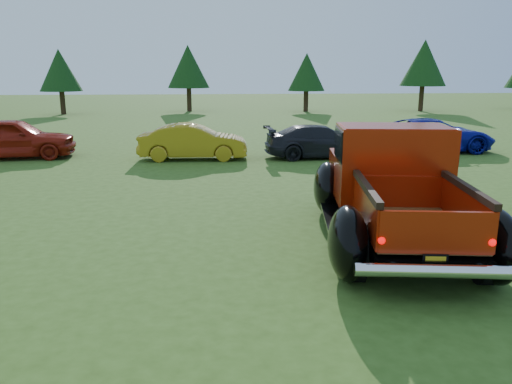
# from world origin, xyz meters

# --- Properties ---
(ground) EXTENTS (120.00, 120.00, 0.00)m
(ground) POSITION_xyz_m (0.00, 0.00, 0.00)
(ground) COLOR #334F16
(ground) RESTS_ON ground
(tree_west) EXTENTS (2.94, 2.94, 4.60)m
(tree_west) POSITION_xyz_m (-12.00, 29.00, 3.11)
(tree_west) COLOR #332114
(tree_west) RESTS_ON ground
(tree_mid_left) EXTENTS (3.20, 3.20, 5.00)m
(tree_mid_left) POSITION_xyz_m (-3.00, 31.00, 3.38)
(tree_mid_left) COLOR #332114
(tree_mid_left) RESTS_ON ground
(tree_mid_right) EXTENTS (2.82, 2.82, 4.40)m
(tree_mid_right) POSITION_xyz_m (6.00, 30.00, 2.97)
(tree_mid_right) COLOR #332114
(tree_mid_right) RESTS_ON ground
(tree_east) EXTENTS (3.46, 3.46, 5.40)m
(tree_east) POSITION_xyz_m (15.00, 29.50, 3.66)
(tree_east) COLOR #332114
(tree_east) RESTS_ON ground
(pickup_truck) EXTENTS (3.34, 5.95, 2.11)m
(pickup_truck) POSITION_xyz_m (2.08, 0.43, 1.00)
(pickup_truck) COLOR black
(pickup_truck) RESTS_ON ground
(show_car_red) EXTENTS (4.47, 2.12, 1.48)m
(show_car_red) POSITION_xyz_m (-8.50, 10.04, 0.74)
(show_car_red) COLOR maroon
(show_car_red) RESTS_ON ground
(show_car_yellow) EXTENTS (3.87, 1.49, 1.26)m
(show_car_yellow) POSITION_xyz_m (-1.98, 9.24, 0.63)
(show_car_yellow) COLOR #A48015
(show_car_yellow) RESTS_ON ground
(show_car_grey) EXTENTS (4.13, 1.80, 1.18)m
(show_car_grey) POSITION_xyz_m (2.64, 9.23, 0.59)
(show_car_grey) COLOR black
(show_car_grey) RESTS_ON ground
(show_car_blue) EXTENTS (4.70, 2.31, 1.28)m
(show_car_blue) POSITION_xyz_m (7.36, 10.26, 0.64)
(show_car_blue) COLOR #0C118E
(show_car_blue) RESTS_ON ground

